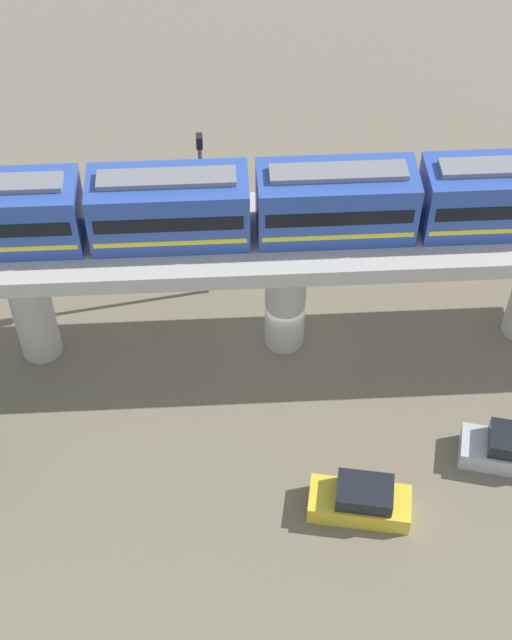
# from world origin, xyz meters

# --- Properties ---
(ground_plane) EXTENTS (120.00, 120.00, 0.00)m
(ground_plane) POSITION_xyz_m (0.00, 0.00, 0.00)
(ground_plane) COLOR #706654
(viaduct) EXTENTS (5.20, 35.80, 7.15)m
(viaduct) POSITION_xyz_m (0.00, 0.00, 5.62)
(viaduct) COLOR #B7B2AA
(viaduct) RESTS_ON ground
(train) EXTENTS (2.64, 27.45, 3.24)m
(train) POSITION_xyz_m (0.00, -1.50, 8.68)
(train) COLOR #2D4CA5
(train) RESTS_ON viaduct
(parked_car_silver) EXTENTS (2.78, 4.51, 1.76)m
(parked_car_silver) POSITION_xyz_m (7.42, 9.24, 0.74)
(parked_car_silver) COLOR #B2B5BA
(parked_car_silver) RESTS_ON ground
(parked_car_yellow) EXTENTS (2.55, 4.46, 1.76)m
(parked_car_yellow) POSITION_xyz_m (9.56, 2.46, 0.74)
(parked_car_yellow) COLOR yellow
(parked_car_yellow) RESTS_ON ground
(tree_mid_lot) EXTENTS (2.48, 2.48, 3.98)m
(tree_mid_lot) POSITION_xyz_m (-6.17, 3.41, 2.71)
(tree_mid_lot) COLOR brown
(tree_mid_lot) RESTS_ON ground
(signal_post) EXTENTS (0.44, 0.28, 9.75)m
(signal_post) POSITION_xyz_m (-3.40, -3.64, 5.39)
(signal_post) COLOR #4C4C51
(signal_post) RESTS_ON ground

